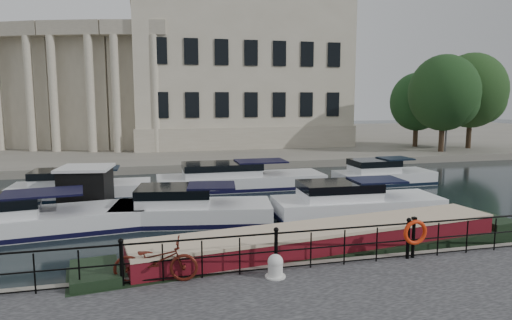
% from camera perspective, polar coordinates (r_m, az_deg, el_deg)
% --- Properties ---
extents(ground_plane, '(160.00, 160.00, 0.00)m').
position_cam_1_polar(ground_plane, '(14.96, -0.01, -12.57)').
color(ground_plane, black).
rests_on(ground_plane, ground).
extents(far_bank, '(120.00, 42.00, 0.55)m').
position_cam_1_polar(far_bank, '(52.94, -10.25, 2.39)').
color(far_bank, '#6B665B').
rests_on(far_bank, ground_plane).
extents(railing, '(24.14, 0.14, 1.22)m').
position_cam_1_polar(railing, '(12.51, 2.52, -10.90)').
color(railing, black).
rests_on(railing, near_quay).
extents(civic_building, '(53.55, 31.84, 16.85)m').
position_cam_1_polar(civic_building, '(48.40, -11.30, 9.88)').
color(civic_building, '#ADA38C').
rests_on(civic_building, far_bank).
extents(lamp_posts, '(8.24, 1.55, 8.07)m').
position_cam_1_polar(lamp_posts, '(45.16, 26.81, 6.50)').
color(lamp_posts, '#59595B').
rests_on(lamp_posts, far_bank).
extents(bicycle, '(2.21, 1.05, 1.12)m').
position_cam_1_polar(bicycle, '(12.10, -12.42, -12.20)').
color(bicycle, '#49150D').
rests_on(bicycle, near_quay).
extents(mooring_bollard, '(0.55, 0.55, 0.62)m').
position_cam_1_polar(mooring_bollard, '(12.23, 2.44, -13.14)').
color(mooring_bollard, silver).
rests_on(mooring_bollard, near_quay).
extents(life_ring_post, '(0.75, 0.20, 1.22)m').
position_cam_1_polar(life_ring_post, '(14.15, 19.25, -8.61)').
color(life_ring_post, black).
rests_on(life_ring_post, near_quay).
extents(narrowboat, '(15.36, 4.03, 1.56)m').
position_cam_1_polar(narrowboat, '(14.89, 8.71, -11.26)').
color(narrowboat, black).
rests_on(narrowboat, ground_plane).
extents(harbour_hut, '(3.39, 2.95, 2.19)m').
position_cam_1_polar(harbour_hut, '(22.15, -20.43, -3.74)').
color(harbour_hut, '#6B665B').
rests_on(harbour_hut, ground_plane).
extents(cabin_cruisers, '(27.05, 10.00, 1.99)m').
position_cam_1_polar(cabin_cruisers, '(22.29, -6.46, -4.76)').
color(cabin_cruisers, silver).
rests_on(cabin_cruisers, ground_plane).
extents(trees, '(10.14, 9.58, 8.66)m').
position_cam_1_polar(trees, '(44.63, 23.26, 7.34)').
color(trees, black).
rests_on(trees, far_bank).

